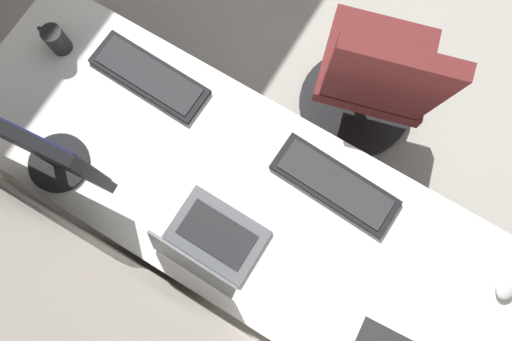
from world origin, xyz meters
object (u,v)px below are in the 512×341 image
monitor_primary (22,140)px  mouse_main (508,284)px  coffee_mug (56,39)px  drawer_pedestal (216,203)px  office_chair (373,81)px  laptop_left (208,247)px  keyboard_main (335,184)px  keyboard_spare (149,76)px

monitor_primary → mouse_main: bearing=-164.3°
monitor_primary → coffee_mug: 0.47m
drawer_pedestal → mouse_main: bearing=-167.7°
monitor_primary → office_chair: bearing=-128.8°
laptop_left → keyboard_main: (-0.24, -0.38, -0.04)m
mouse_main → office_chair: bearing=-38.8°
monitor_primary → keyboard_spare: (-0.08, -0.40, -0.24)m
drawer_pedestal → keyboard_spare: bearing=-30.7°
mouse_main → office_chair: office_chair is taller
keyboard_spare → coffee_mug: coffee_mug is taller
mouse_main → keyboard_spare: bearing=-0.3°
laptop_left → keyboard_spare: laptop_left is taller
drawer_pedestal → coffee_mug: (0.69, -0.15, 0.43)m
drawer_pedestal → coffee_mug: bearing=-12.5°
laptop_left → keyboard_spare: bearing=-38.4°
keyboard_spare → coffee_mug: (0.33, 0.06, 0.04)m
laptop_left → mouse_main: (-0.84, -0.38, -0.03)m
drawer_pedestal → laptop_left: 0.48m
drawer_pedestal → coffee_mug: 0.83m
mouse_main → keyboard_main: bearing=-0.2°
drawer_pedestal → keyboard_main: size_ratio=1.63×
monitor_primary → keyboard_spare: 0.48m
laptop_left → keyboard_spare: 0.62m
monitor_primary → keyboard_main: bearing=-153.8°
keyboard_spare → office_chair: size_ratio=0.44×
laptop_left → coffee_mug: bearing=-21.6°
laptop_left → mouse_main: bearing=-155.9°
keyboard_main → coffee_mug: (1.06, 0.06, 0.04)m
monitor_primary → drawer_pedestal: bearing=-157.4°
keyboard_main → coffee_mug: 1.06m
coffee_mug → office_chair: bearing=-149.3°
coffee_mug → drawer_pedestal: bearing=167.5°
mouse_main → coffee_mug: bearing=1.9°
coffee_mug → office_chair: office_chair is taller
keyboard_main → office_chair: bearing=-83.3°
laptop_left → monitor_primary: bearing=1.9°
laptop_left → mouse_main: 0.92m
keyboard_main → mouse_main: bearing=179.8°
keyboard_spare → mouse_main: mouse_main is taller
keyboard_main → coffee_mug: coffee_mug is taller
laptop_left → coffee_mug: size_ratio=2.63×
monitor_primary → keyboard_spare: monitor_primary is taller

